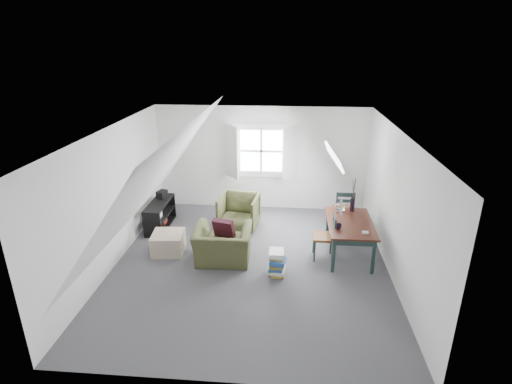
# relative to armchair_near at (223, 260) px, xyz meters

# --- Properties ---
(floor) EXTENTS (5.50, 5.50, 0.00)m
(floor) POSITION_rel_armchair_near_xyz_m (0.53, -0.10, 0.00)
(floor) COLOR #47474C
(floor) RESTS_ON ground
(ceiling) EXTENTS (5.50, 5.50, 0.00)m
(ceiling) POSITION_rel_armchair_near_xyz_m (0.53, -0.10, 2.50)
(ceiling) COLOR white
(ceiling) RESTS_ON wall_back
(wall_back) EXTENTS (5.00, 0.00, 5.00)m
(wall_back) POSITION_rel_armchair_near_xyz_m (0.53, 2.65, 1.25)
(wall_back) COLOR white
(wall_back) RESTS_ON ground
(wall_front) EXTENTS (5.00, 0.00, 5.00)m
(wall_front) POSITION_rel_armchair_near_xyz_m (0.53, -2.85, 1.25)
(wall_front) COLOR white
(wall_front) RESTS_ON ground
(wall_left) EXTENTS (0.00, 5.50, 5.50)m
(wall_left) POSITION_rel_armchair_near_xyz_m (-1.97, -0.10, 1.25)
(wall_left) COLOR white
(wall_left) RESTS_ON ground
(wall_right) EXTENTS (0.00, 5.50, 5.50)m
(wall_right) POSITION_rel_armchair_near_xyz_m (3.03, -0.10, 1.25)
(wall_right) COLOR white
(wall_right) RESTS_ON ground
(slope_left) EXTENTS (3.19, 5.50, 4.48)m
(slope_left) POSITION_rel_armchair_near_xyz_m (-1.02, -0.10, 1.78)
(slope_left) COLOR white
(slope_left) RESTS_ON wall_left
(slope_right) EXTENTS (3.19, 5.50, 4.48)m
(slope_right) POSITION_rel_armchair_near_xyz_m (2.08, -0.10, 1.78)
(slope_right) COLOR white
(slope_right) RESTS_ON wall_right
(dormer_window) EXTENTS (1.71, 0.35, 1.30)m
(dormer_window) POSITION_rel_armchair_near_xyz_m (0.53, 2.57, 1.45)
(dormer_window) COLOR white
(dormer_window) RESTS_ON wall_back
(skylight) EXTENTS (0.35, 0.75, 0.47)m
(skylight) POSITION_rel_armchair_near_xyz_m (2.08, 1.20, 1.75)
(skylight) COLOR white
(skylight) RESTS_ON slope_right
(armchair_near) EXTENTS (1.05, 0.92, 0.67)m
(armchair_near) POSITION_rel_armchair_near_xyz_m (0.00, 0.00, 0.00)
(armchair_near) COLOR #404324
(armchair_near) RESTS_ON floor
(armchair_far) EXTENTS (0.91, 0.93, 0.76)m
(armchair_far) POSITION_rel_armchair_near_xyz_m (0.12, 1.43, 0.00)
(armchair_far) COLOR #404324
(armchair_far) RESTS_ON floor
(throw_pillow) EXTENTS (0.44, 0.32, 0.41)m
(throw_pillow) POSITION_rel_armchair_near_xyz_m (0.00, 0.15, 0.60)
(throw_pillow) COLOR #3B101D
(throw_pillow) RESTS_ON armchair_near
(ottoman) EXTENTS (0.64, 0.64, 0.39)m
(ottoman) POSITION_rel_armchair_near_xyz_m (-1.13, 0.25, 0.20)
(ottoman) COLOR tan
(ottoman) RESTS_ON floor
(dining_table) EXTENTS (0.84, 1.40, 0.70)m
(dining_table) POSITION_rel_armchair_near_xyz_m (2.37, 0.40, 0.61)
(dining_table) COLOR #35150E
(dining_table) RESTS_ON floor
(demijohn) EXTENTS (0.20, 0.20, 0.28)m
(demijohn) POSITION_rel_armchair_near_xyz_m (2.22, 0.85, 0.82)
(demijohn) COLOR silver
(demijohn) RESTS_ON dining_table
(vase_twigs) EXTENTS (0.09, 0.10, 0.68)m
(vase_twigs) POSITION_rel_armchair_near_xyz_m (2.47, 0.95, 0.85)
(vase_twigs) COLOR black
(vase_twigs) RESTS_ON dining_table
(cup) EXTENTS (0.12, 0.12, 0.10)m
(cup) POSITION_rel_armchair_near_xyz_m (2.12, 0.10, 0.70)
(cup) COLOR black
(cup) RESTS_ON dining_table
(paper_box) EXTENTS (0.11, 0.07, 0.04)m
(paper_box) POSITION_rel_armchair_near_xyz_m (2.57, -0.05, 0.72)
(paper_box) COLOR white
(paper_box) RESTS_ON dining_table
(dining_chair_far) EXTENTS (0.44, 0.44, 0.94)m
(dining_chair_far) POSITION_rel_armchair_near_xyz_m (2.39, 1.49, 0.49)
(dining_chair_far) COLOR brown
(dining_chair_far) RESTS_ON floor
(dining_chair_near) EXTENTS (0.41, 0.41, 0.87)m
(dining_chair_near) POSITION_rel_armchair_near_xyz_m (1.91, 0.28, 0.46)
(dining_chair_near) COLOR brown
(dining_chair_near) RESTS_ON floor
(media_shelf) EXTENTS (0.38, 1.14, 0.59)m
(media_shelf) POSITION_rel_armchair_near_xyz_m (-1.63, 1.30, 0.26)
(media_shelf) COLOR black
(media_shelf) RESTS_ON floor
(electronics_box) EXTENTS (0.23, 0.27, 0.19)m
(electronics_box) POSITION_rel_armchair_near_xyz_m (-1.63, 1.59, 0.67)
(electronics_box) COLOR black
(electronics_box) RESTS_ON media_shelf
(magazine_stack) EXTENTS (0.34, 0.40, 0.45)m
(magazine_stack) POSITION_rel_armchair_near_xyz_m (1.02, -0.38, 0.23)
(magazine_stack) COLOR #B29933
(magazine_stack) RESTS_ON floor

